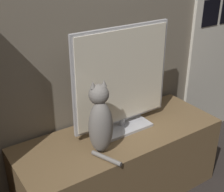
% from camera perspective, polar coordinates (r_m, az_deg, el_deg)
% --- Properties ---
extents(wall_back, '(4.80, 0.05, 2.60)m').
position_cam_1_polar(wall_back, '(2.16, -3.37, 14.14)').
color(wall_back, '#756B5B').
rests_on(wall_back, ground_plane).
extents(tv_stand, '(1.49, 0.56, 0.55)m').
position_cam_1_polar(tv_stand, '(2.36, 1.43, -12.53)').
color(tv_stand, brown).
rests_on(tv_stand, ground_plane).
extents(tv, '(0.74, 0.24, 0.73)m').
position_cam_1_polar(tv, '(2.11, 1.84, 2.58)').
color(tv, '#B7B7BC').
rests_on(tv, tv_stand).
extents(cat, '(0.18, 0.30, 0.48)m').
position_cam_1_polar(cat, '(1.91, -2.16, -4.67)').
color(cat, gray).
rests_on(cat, tv_stand).
extents(door, '(0.84, 0.04, 2.05)m').
position_cam_1_polar(door, '(3.10, 19.87, 11.48)').
color(door, silver).
rests_on(door, ground_plane).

